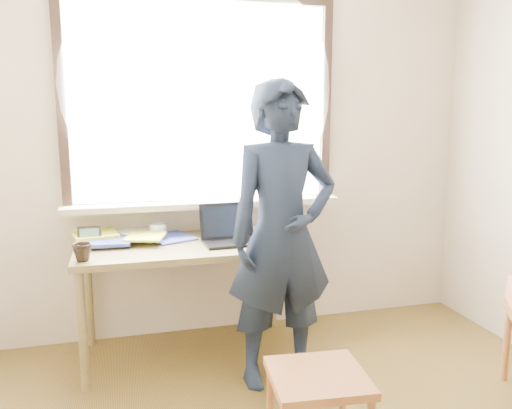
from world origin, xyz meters
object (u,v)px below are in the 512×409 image
object	(u,v)px
person	(282,236)
mug_white	(158,230)
mug_dark	(82,252)
desk	(190,255)
work_chair	(318,387)
laptop	(230,233)

from	to	relation	value
person	mug_white	bearing A→B (deg)	129.63
mug_dark	person	distance (m)	1.09
desk	mug_dark	world-z (taller)	mug_dark
desk	person	bearing A→B (deg)	-44.45
mug_white	person	distance (m)	0.93
mug_white	work_chair	xyz separation A→B (m)	(0.57, -1.39, -0.42)
mug_dark	work_chair	distance (m)	1.43
person	work_chair	bearing A→B (deg)	-98.89
desk	laptop	size ratio (longest dim) A/B	3.82
desk	laptop	world-z (taller)	laptop
mug_white	mug_dark	xyz separation A→B (m)	(-0.44, -0.47, 0.01)
laptop	work_chair	size ratio (longest dim) A/B	0.81
laptop	work_chair	bearing A→B (deg)	-82.75
work_chair	mug_dark	bearing A→B (deg)	137.44
desk	laptop	distance (m)	0.28
laptop	person	bearing A→B (deg)	-63.18
laptop	work_chair	world-z (taller)	laptop
desk	person	world-z (taller)	person
laptop	mug_dark	bearing A→B (deg)	-166.20
laptop	mug_dark	size ratio (longest dim) A/B	3.44
desk	mug_dark	xyz separation A→B (m)	(-0.62, -0.24, 0.12)
person	desk	bearing A→B (deg)	131.98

